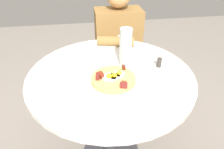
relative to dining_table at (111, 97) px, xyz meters
The scene contains 12 objects.
dining_table is the anchor object (origin of this frame).
person_seated 0.65m from the dining_table, 75.98° to the left, with size 0.39×0.48×1.14m.
pizza_plate 0.21m from the dining_table, 89.17° to the right, with size 0.29×0.29×0.01m, color silver.
breakfast_pizza 0.23m from the dining_table, 90.10° to the right, with size 0.24×0.24×0.05m.
bread_plate 0.30m from the dining_table, 154.12° to the left, with size 0.16×0.16×0.01m, color white.
napkin 0.39m from the dining_table, 145.98° to the right, with size 0.17×0.14×0.00m, color white.
fork 0.38m from the dining_table, 147.73° to the right, with size 0.18×0.01×0.01m, color silver.
knife 0.41m from the dining_table, 144.38° to the right, with size 0.18×0.01×0.01m, color silver.
water_glass 0.42m from the dining_table, 109.90° to the right, with size 0.07×0.07×0.10m, color silver.
water_bottle 0.32m from the dining_table, 38.05° to the left, with size 0.07×0.07×0.23m, color silver.
salt_shaker 0.47m from the dining_table, 72.38° to the left, with size 0.03×0.03×0.05m, color white.
pepper_shaker 0.36m from the dining_table, ahead, with size 0.03×0.03×0.06m, color #3F3833.
Camera 1 is at (-0.14, -0.95, 1.39)m, focal length 32.24 mm.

